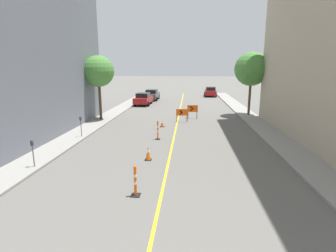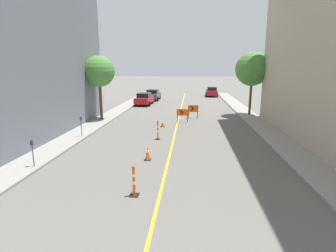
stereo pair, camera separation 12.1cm
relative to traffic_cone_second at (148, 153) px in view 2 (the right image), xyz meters
The scene contains 16 objects.
lane_stripe 12.60m from the traffic_cone_second, 85.01° to the left, with size 0.12×49.18×0.01m.
sidewalk_left 13.85m from the traffic_cone_second, 115.10° to the left, with size 1.89×49.18×0.12m.
sidewalk_right 14.92m from the traffic_cone_second, 57.25° to the left, with size 1.89×49.18×0.12m.
traffic_cone_second is the anchor object (origin of this frame).
traffic_cone_third 8.00m from the traffic_cone_second, 90.41° to the left, with size 0.36×0.36×0.51m.
delineator_post_front 3.97m from the traffic_cone_second, 88.21° to the right, with size 0.35×0.35×1.22m.
delineator_post_rear 4.09m from the traffic_cone_second, 89.57° to the left, with size 0.31×0.31×1.30m.
arrow_barricade_primary 10.17m from the traffic_cone_second, 81.45° to the left, with size 1.05×0.14×1.18m.
arrow_barricade_secondary 12.02m from the traffic_cone_second, 78.14° to the left, with size 0.99×0.11×1.30m.
parked_car_curb_near 21.08m from the traffic_cone_second, 100.43° to the left, with size 2.01×4.38×1.59m.
parked_car_curb_mid 26.24m from the traffic_cone_second, 97.51° to the left, with size 1.99×4.37×1.59m.
parked_car_curb_far 32.63m from the traffic_cone_second, 79.83° to the left, with size 1.95×4.35×1.59m.
parking_meter_near_curb 5.58m from the traffic_cone_second, 162.44° to the right, with size 0.12×0.11×1.32m.
parking_meter_far_curb 6.68m from the traffic_cone_second, 142.68° to the left, with size 0.12×0.11×1.40m.
street_tree_left_near 12.50m from the traffic_cone_second, 120.35° to the left, with size 2.76×2.76×5.72m.
street_tree_right_near 16.52m from the traffic_cone_second, 59.24° to the left, with size 3.28×3.28×6.17m.
Camera 2 is at (1.11, -0.96, 4.78)m, focal length 28.00 mm.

